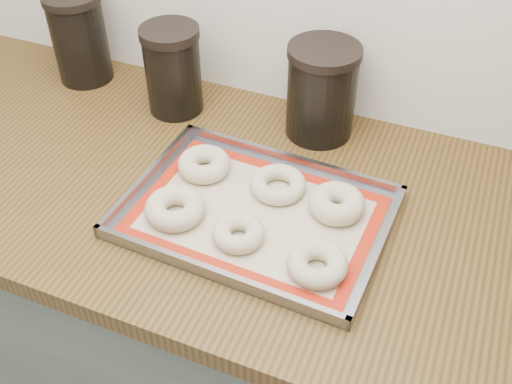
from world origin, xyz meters
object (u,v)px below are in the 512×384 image
at_px(bagel_front_mid, 238,233).
at_px(bagel_front_right, 317,264).
at_px(bagel_front_left, 175,208).
at_px(bagel_back_right, 337,204).
at_px(canister_mid, 173,70).
at_px(canister_right, 321,91).
at_px(baking_tray, 256,214).
at_px(bagel_back_left, 204,164).
at_px(bagel_back_mid, 278,184).
at_px(canister_left, 79,37).

distance_m(bagel_front_mid, bagel_front_right, 0.15).
distance_m(bagel_front_left, bagel_back_right, 0.29).
distance_m(bagel_front_mid, canister_mid, 0.44).
height_order(bagel_front_left, canister_right, canister_right).
relative_size(baking_tray, bagel_front_left, 4.40).
bearing_deg(bagel_front_left, bagel_front_mid, -5.02).
bearing_deg(bagel_back_left, bagel_back_mid, 0.89).
relative_size(bagel_front_mid, bagel_back_left, 0.89).
distance_m(baking_tray, canister_right, 0.31).
bearing_deg(bagel_back_right, bagel_front_mid, -135.84).
height_order(canister_mid, canister_right, canister_right).
height_order(baking_tray, canister_mid, canister_mid).
distance_m(bagel_back_left, canister_left, 0.47).
relative_size(baking_tray, bagel_back_right, 4.69).
height_order(bagel_front_left, canister_mid, canister_mid).
xyz_separation_m(baking_tray, canister_right, (0.02, 0.29, 0.09)).
relative_size(bagel_back_left, canister_mid, 0.53).
distance_m(bagel_front_right, canister_left, 0.79).
height_order(baking_tray, bagel_front_mid, bagel_front_mid).
relative_size(bagel_back_left, bagel_back_right, 1.00).
bearing_deg(canister_left, bagel_front_right, -28.15).
relative_size(bagel_back_mid, canister_right, 0.53).
height_order(bagel_front_left, bagel_back_left, same).
bearing_deg(bagel_front_right, canister_right, 107.57).
xyz_separation_m(bagel_back_left, bagel_back_right, (0.27, -0.01, 0.00)).
xyz_separation_m(canister_left, canister_mid, (0.26, -0.03, -0.01)).
bearing_deg(bagel_back_mid, bagel_front_mid, -97.07).
bearing_deg(bagel_back_left, canister_mid, 131.07).
bearing_deg(bagel_front_left, canister_mid, 117.84).
bearing_deg(bagel_back_right, bagel_front_right, -85.46).
xyz_separation_m(bagel_front_left, bagel_front_mid, (0.13, -0.01, -0.00)).
distance_m(bagel_front_mid, canister_right, 0.37).
bearing_deg(bagel_front_right, bagel_front_mid, 173.66).
distance_m(bagel_front_left, bagel_back_left, 0.13).
height_order(bagel_back_left, bagel_back_mid, bagel_back_left).
height_order(bagel_back_left, canister_left, canister_left).
bearing_deg(bagel_front_mid, bagel_front_left, 174.98).
bearing_deg(canister_left, canister_mid, -7.57).
bearing_deg(bagel_back_mid, bagel_front_right, -51.30).
relative_size(bagel_front_left, bagel_back_left, 1.06).
distance_m(bagel_back_left, canister_right, 0.28).
xyz_separation_m(bagel_front_left, bagel_back_right, (0.26, 0.12, 0.00)).
xyz_separation_m(bagel_back_left, canister_left, (-0.42, 0.21, 0.08)).
bearing_deg(bagel_front_left, baking_tray, 23.22).
height_order(baking_tray, bagel_front_left, bagel_front_left).
height_order(bagel_front_mid, canister_right, canister_right).
distance_m(bagel_back_mid, canister_mid, 0.36).
xyz_separation_m(bagel_back_right, canister_left, (-0.68, 0.23, 0.08)).
distance_m(bagel_front_left, bagel_front_mid, 0.13).
xyz_separation_m(baking_tray, canister_mid, (-0.30, 0.25, 0.09)).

